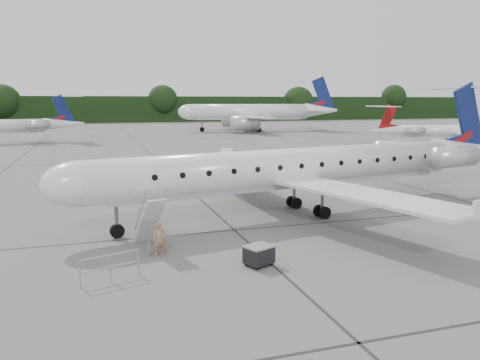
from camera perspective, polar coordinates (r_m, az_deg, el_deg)
name	(u,v)px	position (r m, az deg, el deg)	size (l,w,h in m)	color
ground	(353,234)	(24.24, 13.56, -6.41)	(320.00, 320.00, 0.00)	slate
treeline	(133,109)	(150.43, -12.90, 8.41)	(260.00, 4.00, 8.00)	black
main_regional_jet	(293,148)	(27.00, 6.53, 3.84)	(30.34, 21.84, 7.78)	silver
airstair	(150,222)	(21.45, -10.91, -5.03)	(0.85, 2.31, 2.44)	silver
passenger	(160,239)	(20.38, -9.79, -7.14)	(0.55, 0.36, 1.51)	#956A51
safety_railing	(110,268)	(18.15, -15.55, -10.32)	(2.20, 0.08, 1.00)	#999DA1
baggage_cart	(259,255)	(19.09, 2.32, -9.12)	(1.04, 0.84, 0.90)	black
bg_narrowbody	(249,104)	(102.47, 1.13, 9.23)	(32.74, 23.57, 11.75)	silver
bg_regional_right	(457,125)	(78.01, 24.93, 6.09)	(22.72, 16.36, 5.96)	silver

